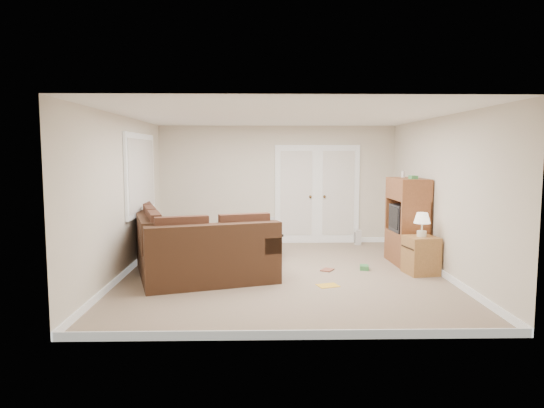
{
  "coord_description": "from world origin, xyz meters",
  "views": [
    {
      "loc": [
        -0.34,
        -7.58,
        1.92
      ],
      "look_at": [
        -0.17,
        0.24,
        1.1
      ],
      "focal_mm": 32.0,
      "sensor_mm": 36.0,
      "label": 1
    }
  ],
  "objects_px": {
    "tv_armoire": "(407,220)",
    "side_cabinet": "(421,252)",
    "coffee_table": "(258,245)",
    "sectional_sofa": "(184,250)"
  },
  "relations": [
    {
      "from": "sectional_sofa",
      "to": "coffee_table",
      "type": "xyz_separation_m",
      "value": [
        1.19,
        0.88,
        -0.09
      ]
    },
    {
      "from": "coffee_table",
      "to": "side_cabinet",
      "type": "bearing_deg",
      "value": -11.24
    },
    {
      "from": "sectional_sofa",
      "to": "tv_armoire",
      "type": "relative_size",
      "value": 1.96
    },
    {
      "from": "tv_armoire",
      "to": "side_cabinet",
      "type": "xyz_separation_m",
      "value": [
        0.0,
        -0.77,
        -0.4
      ]
    },
    {
      "from": "side_cabinet",
      "to": "coffee_table",
      "type": "bearing_deg",
      "value": 148.22
    },
    {
      "from": "coffee_table",
      "to": "sectional_sofa",
      "type": "bearing_deg",
      "value": -132.61
    },
    {
      "from": "sectional_sofa",
      "to": "side_cabinet",
      "type": "bearing_deg",
      "value": -20.33
    },
    {
      "from": "sectional_sofa",
      "to": "coffee_table",
      "type": "relative_size",
      "value": 2.4
    },
    {
      "from": "sectional_sofa",
      "to": "tv_armoire",
      "type": "distance_m",
      "value": 3.86
    },
    {
      "from": "sectional_sofa",
      "to": "coffee_table",
      "type": "bearing_deg",
      "value": 18.86
    }
  ]
}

